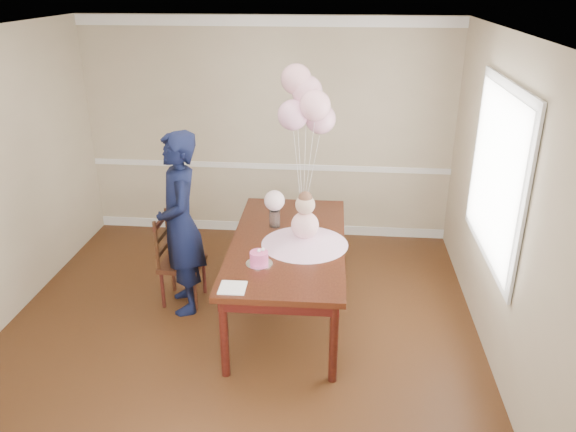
{
  "coord_description": "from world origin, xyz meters",
  "views": [
    {
      "loc": [
        0.89,
        -4.17,
        3.1
      ],
      "look_at": [
        0.43,
        0.59,
        1.05
      ],
      "focal_mm": 35.0,
      "sensor_mm": 36.0,
      "label": 1
    }
  ],
  "objects_px": {
    "woman": "(180,224)",
    "dining_chair_seat": "(182,264)",
    "birthday_cake": "(259,258)",
    "dining_table_top": "(288,243)"
  },
  "relations": [
    {
      "from": "birthday_cake",
      "to": "dining_chair_seat",
      "type": "distance_m",
      "value": 1.17
    },
    {
      "from": "woman",
      "to": "dining_chair_seat",
      "type": "bearing_deg",
      "value": -176.97
    },
    {
      "from": "birthday_cake",
      "to": "woman",
      "type": "relative_size",
      "value": 0.09
    },
    {
      "from": "dining_table_top",
      "to": "dining_chair_seat",
      "type": "bearing_deg",
      "value": 171.36
    },
    {
      "from": "dining_table_top",
      "to": "dining_chair_seat",
      "type": "relative_size",
      "value": 5.21
    },
    {
      "from": "woman",
      "to": "birthday_cake",
      "type": "bearing_deg",
      "value": 36.67
    },
    {
      "from": "dining_chair_seat",
      "to": "woman",
      "type": "xyz_separation_m",
      "value": [
        0.05,
        -0.1,
        0.49
      ]
    },
    {
      "from": "birthday_cake",
      "to": "woman",
      "type": "distance_m",
      "value": 0.99
    },
    {
      "from": "woman",
      "to": "dining_table_top",
      "type": "bearing_deg",
      "value": 66.42
    },
    {
      "from": "dining_chair_seat",
      "to": "woman",
      "type": "distance_m",
      "value": 0.5
    }
  ]
}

